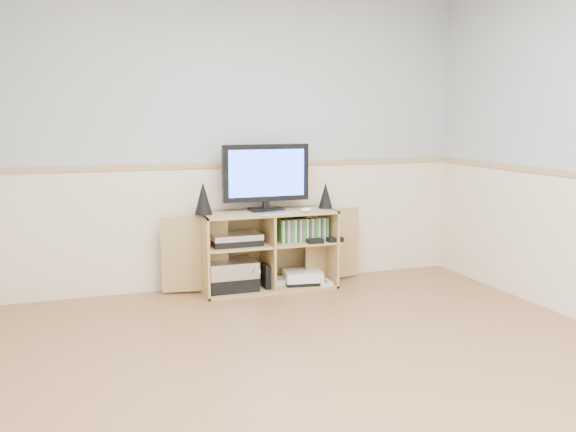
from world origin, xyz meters
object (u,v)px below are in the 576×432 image
object	(u,v)px
media_cabinet	(266,248)
game_consoles	(301,278)
keyboard	(273,213)
monitor	(266,175)

from	to	relation	value
media_cabinet	game_consoles	bearing A→B (deg)	-12.59
media_cabinet	game_consoles	size ratio (longest dim) A/B	3.78
media_cabinet	game_consoles	distance (m)	0.39
media_cabinet	game_consoles	xyz separation A→B (m)	(0.29, -0.06, -0.26)
keyboard	game_consoles	xyz separation A→B (m)	(0.29, 0.13, -0.59)
monitor	game_consoles	bearing A→B (deg)	-11.95
keyboard	game_consoles	distance (m)	0.66
monitor	game_consoles	xyz separation A→B (m)	(0.29, -0.06, -0.88)
monitor	keyboard	bearing A→B (deg)	-89.59
monitor	keyboard	distance (m)	0.35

